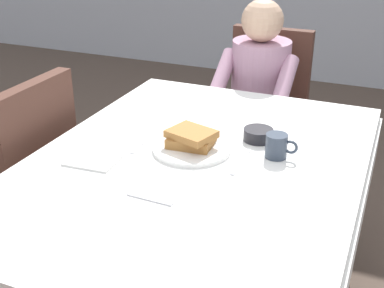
% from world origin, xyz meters
% --- Properties ---
extents(dining_table_main, '(1.12, 1.52, 0.74)m').
position_xyz_m(dining_table_main, '(0.00, 0.00, 0.65)').
color(dining_table_main, white).
rests_on(dining_table_main, ground).
extents(chair_diner, '(0.44, 0.45, 0.93)m').
position_xyz_m(chair_diner, '(-0.07, 1.17, 0.53)').
color(chair_diner, '#4C2D23').
rests_on(chair_diner, ground).
extents(diner_person, '(0.40, 0.43, 1.12)m').
position_xyz_m(diner_person, '(-0.07, 1.01, 0.67)').
color(diner_person, '#B2849E').
rests_on(diner_person, ground).
extents(chair_left_side, '(0.45, 0.44, 0.93)m').
position_xyz_m(chair_left_side, '(-0.77, 0.00, 0.53)').
color(chair_left_side, '#4C2D23').
rests_on(chair_left_side, ground).
extents(plate_breakfast, '(0.28, 0.28, 0.02)m').
position_xyz_m(plate_breakfast, '(-0.04, 0.07, 0.75)').
color(plate_breakfast, white).
rests_on(plate_breakfast, dining_table_main).
extents(breakfast_stack, '(0.18, 0.17, 0.06)m').
position_xyz_m(breakfast_stack, '(-0.05, 0.08, 0.79)').
color(breakfast_stack, '#A36B33').
rests_on(breakfast_stack, plate_breakfast).
extents(cup_coffee, '(0.11, 0.08, 0.08)m').
position_xyz_m(cup_coffee, '(0.25, 0.13, 0.78)').
color(cup_coffee, '#333D4C').
rests_on(cup_coffee, dining_table_main).
extents(bowl_butter, '(0.11, 0.11, 0.04)m').
position_xyz_m(bowl_butter, '(0.15, 0.24, 0.76)').
color(bowl_butter, black).
rests_on(bowl_butter, dining_table_main).
extents(fork_left_of_plate, '(0.03, 0.18, 0.00)m').
position_xyz_m(fork_left_of_plate, '(-0.23, 0.05, 0.74)').
color(fork_left_of_plate, silver).
rests_on(fork_left_of_plate, dining_table_main).
extents(knife_right_of_plate, '(0.02, 0.20, 0.00)m').
position_xyz_m(knife_right_of_plate, '(0.15, 0.05, 0.74)').
color(knife_right_of_plate, silver).
rests_on(knife_right_of_plate, dining_table_main).
extents(spoon_near_edge, '(0.15, 0.02, 0.00)m').
position_xyz_m(spoon_near_edge, '(-0.03, -0.29, 0.74)').
color(spoon_near_edge, silver).
rests_on(spoon_near_edge, dining_table_main).
extents(napkin_folded, '(0.18, 0.13, 0.01)m').
position_xyz_m(napkin_folded, '(-0.32, -0.15, 0.74)').
color(napkin_folded, white).
rests_on(napkin_folded, dining_table_main).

